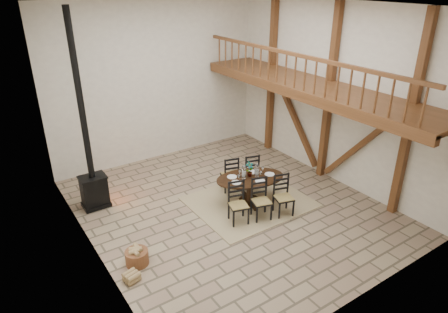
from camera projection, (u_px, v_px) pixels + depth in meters
ground at (230, 207)px, 10.51m from camera, size 8.00×8.00×0.00m
room_shell at (270, 88)px, 9.85m from camera, size 7.02×8.02×5.01m
rug at (249, 202)px, 10.73m from camera, size 3.00×2.50×0.02m
dining_table at (251, 191)px, 10.47m from camera, size 2.10×2.32×1.17m
wood_stove at (91, 168)px, 10.09m from camera, size 0.68×0.52×5.00m
log_basket at (137, 257)px, 8.40m from camera, size 0.49×0.49×0.40m
log_stack at (132, 277)px, 7.96m from camera, size 0.34×0.35×0.19m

